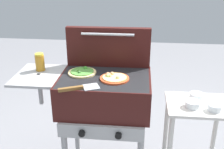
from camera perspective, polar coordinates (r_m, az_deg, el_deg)
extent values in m
cube|color=#38110F|center=(2.01, -1.42, -3.62)|extent=(0.64, 0.48, 0.24)
cube|color=black|center=(1.96, -1.45, -0.59)|extent=(0.61, 0.46, 0.01)
cube|color=#9E9E9E|center=(2.08, -14.70, -0.15)|extent=(0.32, 0.41, 0.02)
cube|color=#9E9E9E|center=(2.12, -14.41, -2.91)|extent=(0.02, 0.02, 0.24)
cube|color=#9E9E9E|center=(1.88, -2.36, -11.68)|extent=(0.58, 0.02, 0.10)
cylinder|color=black|center=(1.88, -6.16, -11.82)|extent=(0.04, 0.02, 0.04)
cylinder|color=black|center=(1.85, 1.30, -12.32)|extent=(0.04, 0.02, 0.04)
cylinder|color=#9E9E9E|center=(2.44, -7.15, -10.79)|extent=(0.04, 0.04, 0.66)
cylinder|color=#9E9E9E|center=(2.39, 5.84, -11.56)|extent=(0.04, 0.04, 0.66)
cube|color=#38110F|center=(2.11, -0.75, 5.57)|extent=(0.63, 0.06, 0.30)
cylinder|color=#B7B7BC|center=(2.04, -0.92, 8.16)|extent=(0.38, 0.02, 0.02)
cylinder|color=#E0C17F|center=(2.03, -6.07, 0.41)|extent=(0.20, 0.20, 0.01)
cylinder|color=#4C8C38|center=(2.03, -6.08, 0.64)|extent=(0.17, 0.17, 0.01)
sphere|color=#51892C|center=(2.02, -6.95, 0.75)|extent=(0.02, 0.02, 0.02)
sphere|color=#3E6E35|center=(1.99, -6.69, 0.46)|extent=(0.02, 0.02, 0.02)
sphere|color=green|center=(2.07, -5.45, 1.35)|extent=(0.03, 0.03, 0.03)
cylinder|color=#C64723|center=(1.92, 0.53, -0.82)|extent=(0.20, 0.20, 0.01)
cylinder|color=#EDD17A|center=(1.91, 0.53, -0.58)|extent=(0.16, 0.16, 0.01)
sphere|color=tan|center=(1.92, -0.48, -0.29)|extent=(0.03, 0.03, 0.03)
sphere|color=#C5E383|center=(1.92, -0.78, -0.28)|extent=(0.03, 0.03, 0.03)
sphere|color=tan|center=(1.95, 0.01, 0.16)|extent=(0.03, 0.03, 0.03)
sphere|color=tan|center=(1.89, 1.16, -0.63)|extent=(0.02, 0.02, 0.02)
sphere|color=#F29F6D|center=(1.95, -0.90, 0.05)|extent=(0.03, 0.03, 0.03)
sphere|color=#E9A05C|center=(1.93, -1.02, -0.18)|extent=(0.02, 0.02, 0.02)
cylinder|color=#B77A1E|center=(2.12, -14.44, 2.33)|extent=(0.07, 0.07, 0.12)
cylinder|color=gold|center=(2.10, -14.61, 3.99)|extent=(0.06, 0.06, 0.01)
cube|color=#B7BABF|center=(1.81, -4.30, -2.52)|extent=(0.13, 0.12, 0.01)
cube|color=brown|center=(1.78, -8.37, -2.88)|extent=(0.16, 0.09, 0.02)
cube|color=beige|center=(2.07, 17.12, -5.95)|extent=(0.44, 0.36, 0.02)
cylinder|color=beige|center=(2.36, 10.83, -11.82)|extent=(0.04, 0.04, 0.70)
cylinder|color=beige|center=(2.42, 20.00, -11.85)|extent=(0.04, 0.04, 0.70)
cylinder|color=silver|center=(2.00, 16.05, -5.80)|extent=(0.11, 0.11, 0.04)
cylinder|color=maroon|center=(2.01, 16.03, -5.97)|extent=(0.09, 0.09, 0.02)
cylinder|color=silver|center=(2.12, 16.77, -4.21)|extent=(0.10, 0.10, 0.04)
cylinder|color=#996B47|center=(2.12, 16.75, -4.37)|extent=(0.08, 0.08, 0.02)
cylinder|color=silver|center=(2.00, 20.17, -6.33)|extent=(0.09, 0.09, 0.04)
cylinder|color=maroon|center=(2.01, 20.14, -6.50)|extent=(0.07, 0.07, 0.02)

